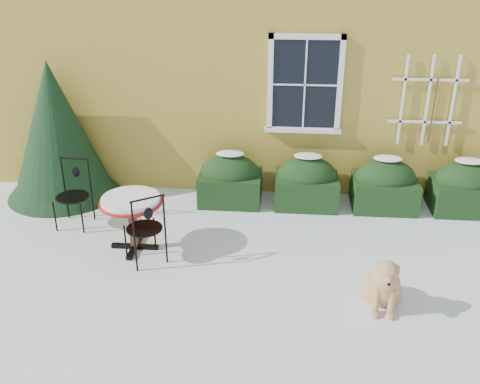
# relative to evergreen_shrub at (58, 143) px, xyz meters

# --- Properties ---
(ground) EXTENTS (80.00, 80.00, 0.00)m
(ground) POSITION_rel_evergreen_shrub_xyz_m (3.29, -2.62, -0.95)
(ground) COLOR white
(ground) RESTS_ON ground
(hedge_row) EXTENTS (4.95, 0.80, 0.91)m
(hedge_row) POSITION_rel_evergreen_shrub_xyz_m (4.94, -0.07, -0.55)
(hedge_row) COLOR black
(hedge_row) RESTS_ON ground
(evergreen_shrub) EXTENTS (1.96, 1.96, 2.37)m
(evergreen_shrub) POSITION_rel_evergreen_shrub_xyz_m (0.00, 0.00, 0.00)
(evergreen_shrub) COLOR black
(evergreen_shrub) RESTS_ON ground
(bistro_table) EXTENTS (0.89, 0.89, 0.83)m
(bistro_table) POSITION_rel_evergreen_shrub_xyz_m (1.75, -1.77, -0.26)
(bistro_table) COLOR black
(bistro_table) RESTS_ON ground
(patio_chair_near) EXTENTS (0.65, 0.65, 1.06)m
(patio_chair_near) POSITION_rel_evergreen_shrub_xyz_m (2.02, -2.09, -0.43)
(patio_chair_near) COLOR black
(patio_chair_near) RESTS_ON ground
(patio_chair_far) EXTENTS (0.51, 0.51, 1.06)m
(patio_chair_far) POSITION_rel_evergreen_shrub_xyz_m (0.63, -1.10, -0.42)
(patio_chair_far) COLOR black
(patio_chair_far) RESTS_ON ground
(dog) EXTENTS (0.53, 0.83, 0.76)m
(dog) POSITION_rel_evergreen_shrub_xyz_m (5.15, -2.88, -0.65)
(dog) COLOR tan
(dog) RESTS_ON ground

